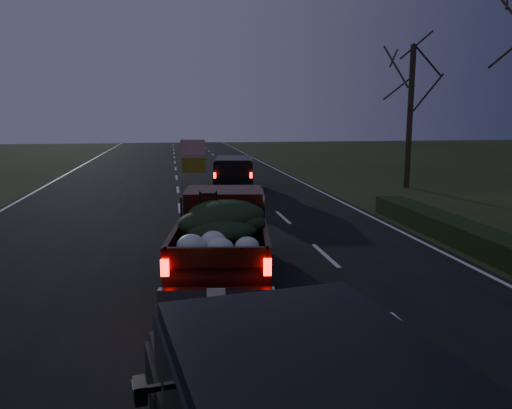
{
  "coord_description": "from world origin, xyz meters",
  "views": [
    {
      "loc": [
        -0.27,
        -9.52,
        3.58
      ],
      "look_at": [
        1.88,
        3.13,
        1.3
      ],
      "focal_mm": 35.0,
      "sensor_mm": 36.0,
      "label": 1
    }
  ],
  "objects": [
    {
      "name": "ground",
      "position": [
        0.0,
        0.0,
        0.0
      ],
      "size": [
        120.0,
        120.0,
        0.0
      ],
      "primitive_type": "plane",
      "color": "black",
      "rests_on": "ground"
    },
    {
      "name": "road_asphalt",
      "position": [
        0.0,
        0.0,
        0.01
      ],
      "size": [
        14.0,
        120.0,
        0.02
      ],
      "primitive_type": "cube",
      "color": "black",
      "rests_on": "ground"
    },
    {
      "name": "hedge_row",
      "position": [
        7.8,
        3.0,
        0.3
      ],
      "size": [
        1.0,
        10.0,
        0.6
      ],
      "primitive_type": "cube",
      "color": "black",
      "rests_on": "ground"
    },
    {
      "name": "bare_tree_far",
      "position": [
        11.5,
        14.0,
        5.23
      ],
      "size": [
        3.6,
        3.6,
        7.0
      ],
      "color": "black",
      "rests_on": "ground"
    },
    {
      "name": "pickup_truck",
      "position": [
        0.84,
        1.61,
        1.02
      ],
      "size": [
        2.71,
        5.44,
        2.74
      ],
      "rotation": [
        0.0,
        0.0,
        -0.14
      ],
      "color": "#360D07",
      "rests_on": "ground"
    },
    {
      "name": "lead_suv",
      "position": [
        2.77,
        14.97,
        0.96
      ],
      "size": [
        2.44,
        4.62,
        1.27
      ],
      "rotation": [
        0.0,
        0.0,
        -0.14
      ],
      "color": "black",
      "rests_on": "ground"
    }
  ]
}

